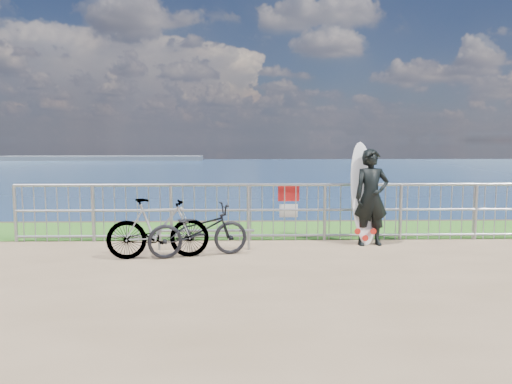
{
  "coord_description": "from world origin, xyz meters",
  "views": [
    {
      "loc": [
        -0.61,
        -8.04,
        1.96
      ],
      "look_at": [
        -0.36,
        1.2,
        1.0
      ],
      "focal_mm": 35.0,
      "sensor_mm": 36.0,
      "label": 1
    }
  ],
  "objects_px": {
    "surfboard": "(363,197)",
    "bicycle_near": "(198,230)",
    "surfer": "(371,197)",
    "bicycle_far": "(158,228)"
  },
  "relations": [
    {
      "from": "surfer",
      "to": "bicycle_near",
      "type": "height_order",
      "value": "surfer"
    },
    {
      "from": "surfer",
      "to": "bicycle_far",
      "type": "relative_size",
      "value": 1.07
    },
    {
      "from": "bicycle_far",
      "to": "surfer",
      "type": "bearing_deg",
      "value": -84.88
    },
    {
      "from": "surfboard",
      "to": "bicycle_far",
      "type": "height_order",
      "value": "surfboard"
    },
    {
      "from": "surfer",
      "to": "bicycle_near",
      "type": "bearing_deg",
      "value": -171.38
    },
    {
      "from": "surfer",
      "to": "surfboard",
      "type": "bearing_deg",
      "value": 127.82
    },
    {
      "from": "surfboard",
      "to": "bicycle_near",
      "type": "bearing_deg",
      "value": -162.66
    },
    {
      "from": "surfer",
      "to": "bicycle_near",
      "type": "xyz_separation_m",
      "value": [
        -3.15,
        -0.83,
        -0.46
      ]
    },
    {
      "from": "surfboard",
      "to": "bicycle_near",
      "type": "relative_size",
      "value": 1.15
    },
    {
      "from": "surfer",
      "to": "bicycle_far",
      "type": "bearing_deg",
      "value": -171.97
    }
  ]
}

